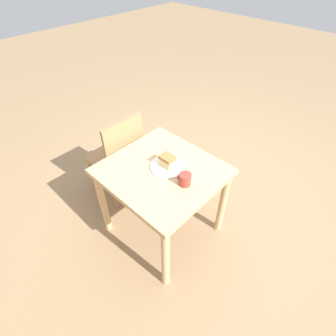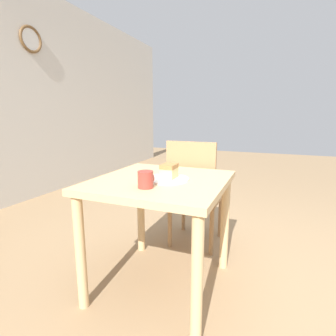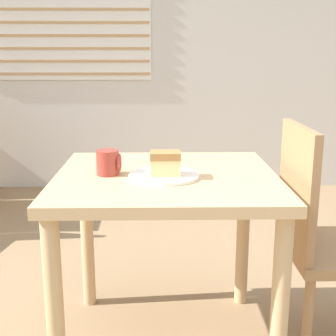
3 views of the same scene
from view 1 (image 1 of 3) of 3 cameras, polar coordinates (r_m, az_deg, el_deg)
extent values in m
plane|color=#997A56|center=(2.79, 8.63, -6.08)|extent=(14.00, 14.00, 0.00)
cube|color=tan|center=(1.97, -1.31, -0.81)|extent=(0.84, 0.80, 0.04)
cylinder|color=tan|center=(2.28, 11.77, -7.59)|extent=(0.06, 0.06, 0.70)
cylinder|color=tan|center=(2.59, -1.60, 0.91)|extent=(0.06, 0.06, 0.70)
cylinder|color=tan|center=(1.95, -0.55, -19.17)|extent=(0.06, 0.06, 0.70)
cylinder|color=tan|center=(2.31, -13.96, -7.44)|extent=(0.06, 0.06, 0.70)
cube|color=#9E754C|center=(2.59, -11.58, 2.31)|extent=(0.42, 0.42, 0.04)
cylinder|color=#9E754C|center=(2.93, -10.35, 2.16)|extent=(0.04, 0.04, 0.42)
cylinder|color=#9E754C|center=(2.79, -16.16, -1.40)|extent=(0.04, 0.04, 0.42)
cylinder|color=#9E754C|center=(2.70, -5.54, -1.26)|extent=(0.04, 0.04, 0.42)
cylinder|color=#9E754C|center=(2.56, -11.61, -5.34)|extent=(0.04, 0.04, 0.42)
cube|color=#9E754C|center=(2.30, -9.45, 5.02)|extent=(0.03, 0.40, 0.47)
cylinder|color=white|center=(1.97, -0.14, 0.33)|extent=(0.26, 0.26, 0.01)
cube|color=#E0C67F|center=(1.96, -0.12, 1.29)|extent=(0.11, 0.08, 0.06)
cube|color=#A3703D|center=(1.93, -0.12, 2.26)|extent=(0.11, 0.08, 0.03)
cylinder|color=#9E382D|center=(1.82, 3.74, -2.46)|extent=(0.09, 0.09, 0.09)
torus|color=#9E382D|center=(1.84, 2.73, -1.81)|extent=(0.02, 0.07, 0.07)
camera|label=2|loc=(1.95, 48.30, -2.54)|focal=28.00mm
camera|label=3|loc=(3.04, 24.32, 22.19)|focal=50.00mm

